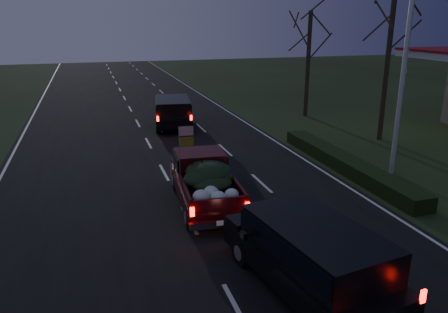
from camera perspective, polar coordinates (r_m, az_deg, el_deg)
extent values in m
plane|color=black|center=(14.79, -4.54, -8.33)|extent=(120.00, 120.00, 0.00)
cube|color=black|center=(14.79, -4.54, -8.30)|extent=(14.00, 120.00, 0.02)
cube|color=black|center=(20.17, 15.55, -0.88)|extent=(1.00, 10.00, 0.60)
cylinder|color=silver|center=(19.52, 22.43, 10.51)|extent=(0.20, 0.20, 9.00)
cylinder|color=black|center=(25.31, 20.57, 11.44)|extent=(0.28, 0.28, 8.50)
cylinder|color=black|center=(30.72, 10.90, 11.67)|extent=(0.28, 0.28, 7.00)
cube|color=#3D080D|center=(15.86, -2.59, -4.19)|extent=(2.24, 4.91, 0.53)
cube|color=#3D080D|center=(16.42, -3.18, -0.78)|extent=(1.87, 1.65, 0.86)
cube|color=black|center=(16.39, -3.19, -0.47)|extent=(1.96, 1.56, 0.53)
cube|color=#3D080D|center=(14.62, -1.69, -4.90)|extent=(1.95, 2.80, 0.06)
ellipsoid|color=black|center=(14.91, -1.90, -2.67)|extent=(1.65, 1.83, 0.57)
cylinder|color=gray|center=(15.28, -5.83, 0.39)|extent=(0.03, 0.03, 1.91)
cube|color=red|center=(15.10, -4.95, 3.34)|extent=(0.50, 0.05, 0.33)
cube|color=gold|center=(15.20, -4.92, 1.94)|extent=(0.50, 0.05, 0.33)
cube|color=black|center=(27.67, -6.70, 5.28)|extent=(2.81, 5.30, 0.63)
cube|color=black|center=(27.27, -6.72, 6.64)|extent=(2.49, 3.93, 0.84)
cube|color=black|center=(27.26, -6.73, 6.81)|extent=(2.58, 3.84, 0.50)
cube|color=black|center=(11.26, 10.85, -13.65)|extent=(2.87, 5.37, 0.64)
cube|color=black|center=(10.72, 11.92, -10.96)|extent=(2.54, 3.98, 0.85)
cube|color=black|center=(10.68, 11.95, -10.55)|extent=(2.63, 3.90, 0.51)
cube|color=black|center=(11.11, 2.60, -10.26)|extent=(0.14, 0.25, 0.17)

